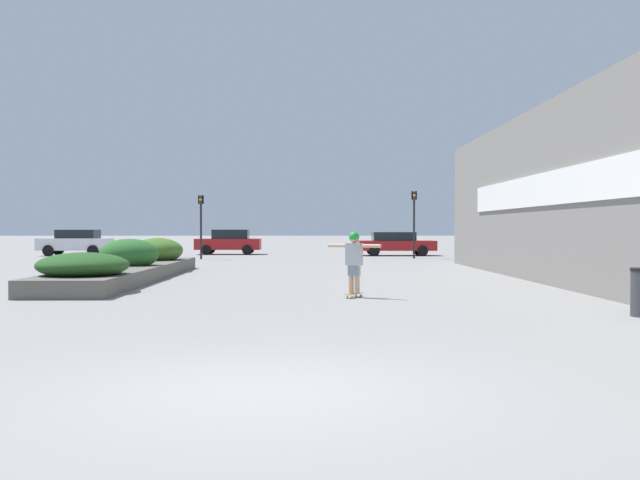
{
  "coord_description": "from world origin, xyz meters",
  "views": [
    {
      "loc": [
        0.44,
        -7.11,
        1.63
      ],
      "look_at": [
        0.87,
        19.44,
        1.19
      ],
      "focal_mm": 40.0,
      "sensor_mm": 36.0,
      "label": 1
    }
  ],
  "objects_px": {
    "skateboard": "(354,295)",
    "car_center_left": "(76,242)",
    "traffic_light_left": "(201,216)",
    "traffic_light_right": "(414,213)",
    "car_center_right": "(540,241)",
    "car_rightmost": "(229,242)",
    "car_leftmost": "(396,243)",
    "skateboarder": "(354,256)"
  },
  "relations": [
    {
      "from": "skateboarder",
      "to": "traffic_light_right",
      "type": "distance_m",
      "value": 22.15
    },
    {
      "from": "car_leftmost",
      "to": "traffic_light_left",
      "type": "height_order",
      "value": "traffic_light_left"
    },
    {
      "from": "skateboarder",
      "to": "car_center_left",
      "type": "xyz_separation_m",
      "value": [
        -14.89,
        25.84,
        -0.17
      ]
    },
    {
      "from": "car_center_left",
      "to": "traffic_light_left",
      "type": "bearing_deg",
      "value": -121.19
    },
    {
      "from": "skateboard",
      "to": "skateboarder",
      "type": "relative_size",
      "value": 0.46
    },
    {
      "from": "car_center_left",
      "to": "car_rightmost",
      "type": "xyz_separation_m",
      "value": [
        8.86,
        1.95,
        -0.01
      ]
    },
    {
      "from": "skateboard",
      "to": "car_rightmost",
      "type": "relative_size",
      "value": 0.17
    },
    {
      "from": "car_rightmost",
      "to": "car_center_right",
      "type": "bearing_deg",
      "value": -93.86
    },
    {
      "from": "skateboard",
      "to": "traffic_light_right",
      "type": "relative_size",
      "value": 0.18
    },
    {
      "from": "car_center_right",
      "to": "traffic_light_right",
      "type": "xyz_separation_m",
      "value": [
        -8.43,
        -4.89,
        1.62
      ]
    },
    {
      "from": "traffic_light_right",
      "to": "car_leftmost",
      "type": "bearing_deg",
      "value": 96.89
    },
    {
      "from": "car_center_left",
      "to": "car_center_right",
      "type": "distance_m",
      "value": 27.96
    },
    {
      "from": "skateboarder",
      "to": "traffic_light_left",
      "type": "height_order",
      "value": "traffic_light_left"
    },
    {
      "from": "car_leftmost",
      "to": "car_rightmost",
      "type": "distance_m",
      "value": 10.38
    },
    {
      "from": "car_leftmost",
      "to": "car_rightmost",
      "type": "xyz_separation_m",
      "value": [
        -10.16,
        2.11,
        0.05
      ]
    },
    {
      "from": "traffic_light_right",
      "to": "car_center_right",
      "type": "bearing_deg",
      "value": 30.13
    },
    {
      "from": "car_center_right",
      "to": "traffic_light_left",
      "type": "height_order",
      "value": "traffic_light_left"
    },
    {
      "from": "traffic_light_left",
      "to": "traffic_light_right",
      "type": "bearing_deg",
      "value": 3.6
    },
    {
      "from": "car_leftmost",
      "to": "car_center_left",
      "type": "xyz_separation_m",
      "value": [
        -19.03,
        0.16,
        0.07
      ]
    },
    {
      "from": "skateboarder",
      "to": "car_center_left",
      "type": "height_order",
      "value": "skateboarder"
    },
    {
      "from": "skateboard",
      "to": "car_center_right",
      "type": "distance_m",
      "value": 29.56
    },
    {
      "from": "car_center_left",
      "to": "car_rightmost",
      "type": "relative_size",
      "value": 1.04
    },
    {
      "from": "skateboard",
      "to": "car_center_left",
      "type": "height_order",
      "value": "car_center_left"
    },
    {
      "from": "skateboarder",
      "to": "traffic_light_right",
      "type": "bearing_deg",
      "value": 107.41
    },
    {
      "from": "car_rightmost",
      "to": "traffic_light_right",
      "type": "height_order",
      "value": "traffic_light_right"
    },
    {
      "from": "traffic_light_right",
      "to": "car_rightmost",
      "type": "bearing_deg",
      "value": 149.88
    },
    {
      "from": "car_leftmost",
      "to": "car_center_left",
      "type": "height_order",
      "value": "car_center_left"
    },
    {
      "from": "car_center_left",
      "to": "car_leftmost",
      "type": "bearing_deg",
      "value": -90.48
    },
    {
      "from": "skateboard",
      "to": "traffic_light_right",
      "type": "distance_m",
      "value": 22.23
    },
    {
      "from": "car_center_left",
      "to": "car_rightmost",
      "type": "distance_m",
      "value": 9.08
    },
    {
      "from": "car_leftmost",
      "to": "car_center_right",
      "type": "relative_size",
      "value": 0.96
    },
    {
      "from": "skateboard",
      "to": "traffic_light_left",
      "type": "height_order",
      "value": "traffic_light_left"
    },
    {
      "from": "skateboard",
      "to": "car_center_left",
      "type": "relative_size",
      "value": 0.16
    },
    {
      "from": "skateboard",
      "to": "car_center_left",
      "type": "xyz_separation_m",
      "value": [
        -14.89,
        25.84,
        0.74
      ]
    },
    {
      "from": "skateboard",
      "to": "car_rightmost",
      "type": "height_order",
      "value": "car_rightmost"
    },
    {
      "from": "skateboard",
      "to": "car_center_right",
      "type": "height_order",
      "value": "car_center_right"
    },
    {
      "from": "car_center_right",
      "to": "traffic_light_right",
      "type": "height_order",
      "value": "traffic_light_right"
    },
    {
      "from": "skateboard",
      "to": "car_rightmost",
      "type": "distance_m",
      "value": 28.45
    },
    {
      "from": "car_center_left",
      "to": "traffic_light_right",
      "type": "height_order",
      "value": "traffic_light_right"
    },
    {
      "from": "car_rightmost",
      "to": "traffic_light_left",
      "type": "distance_m",
      "value": 7.09
    },
    {
      "from": "skateboarder",
      "to": "traffic_light_right",
      "type": "xyz_separation_m",
      "value": [
        4.63,
        21.61,
        1.48
      ]
    },
    {
      "from": "car_center_left",
      "to": "traffic_light_right",
      "type": "bearing_deg",
      "value": -102.22
    }
  ]
}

